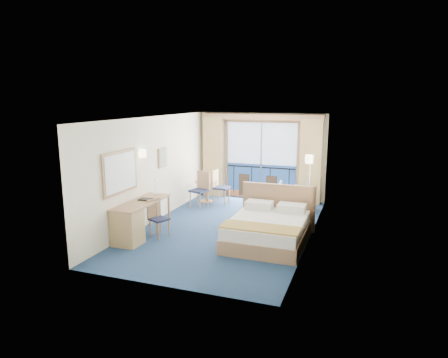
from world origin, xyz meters
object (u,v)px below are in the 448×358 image
nightstand (306,215)px  desk_chair (157,215)px  desk (131,223)px  armchair (293,196)px  table_chair_a (219,185)px  bed (268,229)px  table_chair_b (201,187)px  round_table (206,186)px  floor_lamp (310,172)px

nightstand → desk_chair: bearing=-147.8°
desk_chair → desk: bearing=172.6°
armchair → table_chair_a: table_chair_a is taller
bed → table_chair_a: (-2.20, 2.74, 0.26)m
nightstand → armchair: size_ratio=0.62×
nightstand → armchair: bearing=113.0°
table_chair_a → table_chair_b: size_ratio=0.97×
round_table → table_chair_b: size_ratio=0.70×
desk_chair → table_chair_a: table_chair_a is taller
desk → table_chair_a: table_chair_a is taller
table_chair_a → table_chair_b: bearing=149.3°
nightstand → desk: bearing=-143.6°
armchair → desk: desk is taller
table_chair_b → round_table: bearing=112.3°
bed → armchair: 2.81m
bed → nightstand: bearing=68.0°
bed → armchair: bearing=88.9°
round_table → table_chair_b: table_chair_b is taller
bed → desk: 3.05m
desk → round_table: (0.23, 3.84, 0.05)m
desk → table_chair_b: 3.26m
armchair → desk: bearing=46.2°
floor_lamp → table_chair_b: (-3.05, -0.58, -0.55)m
round_table → table_chair_a: 0.43m
desk → table_chair_b: table_chair_b is taller
round_table → table_chair_b: 0.61m
armchair → table_chair_a: bearing=-4.9°
floor_lamp → desk: bearing=-131.2°
desk → round_table: size_ratio=2.37×
desk → table_chair_a: size_ratio=1.71×
nightstand → table_chair_a: bearing=156.3°
desk → table_chair_a: bearing=80.2°
desk → table_chair_a: 3.85m
armchair → floor_lamp: bearing=168.0°
round_table → desk_chair: bearing=-88.3°
floor_lamp → table_chair_a: size_ratio=1.48×
bed → floor_lamp: bearing=79.9°
nightstand → floor_lamp: (-0.11, 1.27, 0.88)m
floor_lamp → round_table: (-3.12, 0.01, -0.64)m
table_chair_a → table_chair_b: table_chair_b is taller
table_chair_b → table_chair_a: bearing=73.0°
bed → table_chair_b: bearing=139.4°
floor_lamp → desk: (-3.35, -3.82, -0.69)m
bed → floor_lamp: (0.49, 2.77, 0.83)m
bed → table_chair_b: bed is taller
desk → table_chair_a: (0.65, 3.79, 0.12)m
desk_chair → table_chair_b: table_chair_b is taller
desk → bed: bearing=20.3°
round_table → table_chair_b: bearing=-83.2°
armchair → table_chair_b: size_ratio=0.83×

